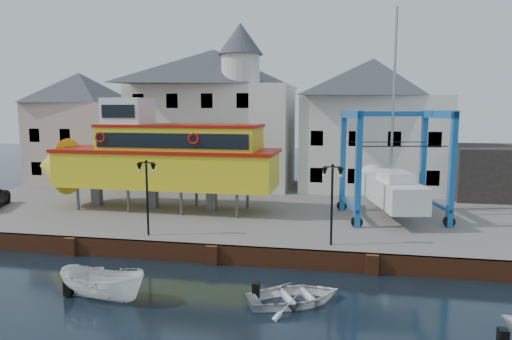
# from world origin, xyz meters

# --- Properties ---
(ground) EXTENTS (140.00, 140.00, 0.00)m
(ground) POSITION_xyz_m (0.00, 0.00, 0.00)
(ground) COLOR black
(ground) RESTS_ON ground
(hardstanding) EXTENTS (44.00, 22.00, 1.00)m
(hardstanding) POSITION_xyz_m (0.00, 11.00, 0.50)
(hardstanding) COLOR #66625E
(hardstanding) RESTS_ON ground
(quay_wall) EXTENTS (44.00, 0.47, 1.00)m
(quay_wall) POSITION_xyz_m (-0.00, 0.10, 0.50)
(quay_wall) COLOR brown
(quay_wall) RESTS_ON ground
(building_pink) EXTENTS (8.00, 7.00, 10.30)m
(building_pink) POSITION_xyz_m (-18.00, 18.00, 6.15)
(building_pink) COLOR #CAA599
(building_pink) RESTS_ON hardstanding
(building_white_main) EXTENTS (14.00, 8.30, 14.00)m
(building_white_main) POSITION_xyz_m (-4.87, 18.39, 7.34)
(building_white_main) COLOR silver
(building_white_main) RESTS_ON hardstanding
(building_white_right) EXTENTS (12.00, 8.00, 11.20)m
(building_white_right) POSITION_xyz_m (9.00, 19.00, 6.60)
(building_white_right) COLOR silver
(building_white_right) RESTS_ON hardstanding
(shed_dark) EXTENTS (8.00, 7.00, 4.00)m
(shed_dark) POSITION_xyz_m (19.00, 17.00, 3.00)
(shed_dark) COLOR black
(shed_dark) RESTS_ON hardstanding
(lamp_post_left) EXTENTS (1.12, 0.32, 4.20)m
(lamp_post_left) POSITION_xyz_m (-4.00, 1.20, 4.17)
(lamp_post_left) COLOR black
(lamp_post_left) RESTS_ON hardstanding
(lamp_post_right) EXTENTS (1.12, 0.32, 4.20)m
(lamp_post_right) POSITION_xyz_m (6.00, 1.20, 4.17)
(lamp_post_right) COLOR black
(lamp_post_right) RESTS_ON hardstanding
(tour_boat) EXTENTS (17.74, 4.63, 7.69)m
(tour_boat) POSITION_xyz_m (-6.46, 7.69, 4.62)
(tour_boat) COLOR #59595E
(tour_boat) RESTS_ON hardstanding
(travel_lift) EXTENTS (6.95, 8.98, 13.17)m
(travel_lift) POSITION_xyz_m (9.52, 8.47, 3.20)
(travel_lift) COLOR #1F5C9D
(travel_lift) RESTS_ON hardstanding
(motorboat_a) EXTENTS (4.20, 2.06, 1.56)m
(motorboat_a) POSITION_xyz_m (-3.31, -5.06, 0.00)
(motorboat_a) COLOR white
(motorboat_a) RESTS_ON ground
(motorboat_b) EXTENTS (4.84, 4.33, 0.83)m
(motorboat_b) POSITION_xyz_m (4.63, -3.97, 0.00)
(motorboat_b) COLOR white
(motorboat_b) RESTS_ON ground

